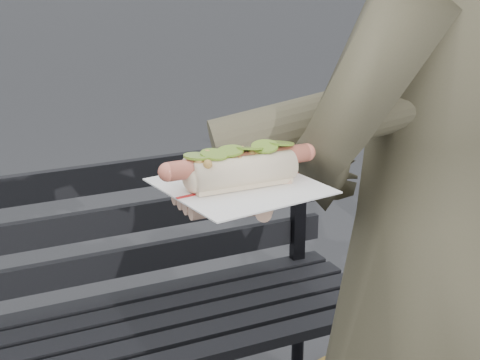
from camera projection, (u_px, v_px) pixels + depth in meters
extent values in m
cylinder|color=black|center=(298.00, 331.00, 2.40)|extent=(0.04, 0.04, 0.45)
cube|color=black|center=(119.00, 354.00, 1.83)|extent=(1.50, 0.07, 0.03)
cube|color=black|center=(109.00, 337.00, 1.91)|extent=(1.50, 0.07, 0.03)
cube|color=black|center=(100.00, 322.00, 1.98)|extent=(1.50, 0.07, 0.03)
cube|color=black|center=(91.00, 307.00, 2.06)|extent=(1.50, 0.07, 0.03)
cube|color=black|center=(298.00, 202.00, 2.28)|extent=(0.04, 0.03, 0.42)
cube|color=black|center=(86.00, 269.00, 2.05)|extent=(1.50, 0.02, 0.08)
cube|color=black|center=(83.00, 226.00, 2.01)|extent=(1.50, 0.02, 0.08)
cube|color=black|center=(80.00, 181.00, 1.97)|extent=(1.50, 0.02, 0.08)
imported|color=#4B4832|center=(422.00, 259.00, 1.32)|extent=(0.77, 0.63, 1.81)
cylinder|color=#4B4832|center=(369.00, 110.00, 1.15)|extent=(0.51, 0.23, 0.19)
cylinder|color=#D8A384|center=(263.00, 188.00, 0.99)|extent=(0.09, 0.08, 0.07)
ellipsoid|color=#D8A384|center=(240.00, 198.00, 0.97)|extent=(0.10, 0.12, 0.03)
cylinder|color=#D8A384|center=(211.00, 210.00, 0.92)|extent=(0.05, 0.02, 0.02)
cylinder|color=#D8A384|center=(205.00, 205.00, 0.94)|extent=(0.05, 0.02, 0.02)
cylinder|color=#D8A384|center=(199.00, 200.00, 0.96)|extent=(0.05, 0.02, 0.02)
cylinder|color=#D8A384|center=(193.00, 196.00, 0.97)|extent=(0.05, 0.02, 0.02)
cylinder|color=#D8A384|center=(266.00, 209.00, 0.93)|extent=(0.04, 0.05, 0.02)
cube|color=white|center=(240.00, 186.00, 0.97)|extent=(0.21, 0.21, 0.00)
cube|color=#B21E1E|center=(240.00, 185.00, 0.97)|extent=(0.19, 0.03, 0.00)
cylinder|color=#D96C53|center=(240.00, 162.00, 0.96)|extent=(0.20, 0.03, 0.02)
sphere|color=#D96C53|center=(168.00, 172.00, 0.91)|extent=(0.03, 0.03, 0.02)
sphere|color=#D96C53|center=(306.00, 152.00, 1.00)|extent=(0.02, 0.03, 0.02)
sphere|color=#9E6B2D|center=(199.00, 163.00, 0.92)|extent=(0.01, 0.01, 0.01)
sphere|color=#9E6B2D|center=(259.00, 147.00, 0.99)|extent=(0.01, 0.01, 0.01)
sphere|color=#9E6B2D|center=(206.00, 159.00, 0.93)|extent=(0.01, 0.01, 0.01)
sphere|color=#9E6B2D|center=(275.00, 154.00, 0.98)|extent=(0.01, 0.01, 0.01)
sphere|color=#9E6B2D|center=(240.00, 160.00, 0.94)|extent=(0.01, 0.01, 0.01)
sphere|color=#9E6B2D|center=(233.00, 163.00, 0.94)|extent=(0.01, 0.01, 0.01)
sphere|color=#9E6B2D|center=(209.00, 165.00, 0.93)|extent=(0.01, 0.01, 0.01)
sphere|color=#9E6B2D|center=(260.00, 155.00, 0.97)|extent=(0.01, 0.01, 0.01)
sphere|color=#9E6B2D|center=(233.00, 161.00, 0.94)|extent=(0.01, 0.01, 0.01)
sphere|color=#9E6B2D|center=(236.00, 157.00, 0.96)|extent=(0.01, 0.01, 0.01)
sphere|color=#9E6B2D|center=(227.00, 152.00, 0.97)|extent=(0.01, 0.01, 0.01)
sphere|color=#9E6B2D|center=(257.00, 153.00, 0.96)|extent=(0.01, 0.01, 0.01)
sphere|color=#9E6B2D|center=(266.00, 155.00, 0.96)|extent=(0.01, 0.01, 0.01)
sphere|color=#9E6B2D|center=(208.00, 164.00, 0.91)|extent=(0.01, 0.01, 0.01)
sphere|color=#9E6B2D|center=(206.00, 160.00, 0.93)|extent=(0.01, 0.01, 0.01)
sphere|color=#9E6B2D|center=(259.00, 153.00, 0.97)|extent=(0.01, 0.01, 0.01)
sphere|color=#9E6B2D|center=(243.00, 149.00, 0.97)|extent=(0.01, 0.01, 0.01)
sphere|color=#9E6B2D|center=(257.00, 148.00, 0.98)|extent=(0.01, 0.01, 0.01)
sphere|color=#9E6B2D|center=(261.00, 156.00, 0.97)|extent=(0.01, 0.01, 0.01)
sphere|color=#9E6B2D|center=(264.00, 154.00, 0.97)|extent=(0.01, 0.01, 0.01)
sphere|color=#9E6B2D|center=(232.00, 165.00, 0.93)|extent=(0.01, 0.01, 0.01)
sphere|color=#9E6B2D|center=(252.00, 154.00, 0.96)|extent=(0.01, 0.01, 0.01)
sphere|color=#9E6B2D|center=(207.00, 155.00, 0.94)|extent=(0.01, 0.01, 0.01)
sphere|color=#9E6B2D|center=(202.00, 161.00, 0.94)|extent=(0.01, 0.01, 0.01)
cylinder|color=olive|center=(197.00, 156.00, 0.93)|extent=(0.04, 0.04, 0.01)
cylinder|color=olive|center=(214.00, 154.00, 0.93)|extent=(0.04, 0.04, 0.01)
cylinder|color=olive|center=(230.00, 151.00, 0.95)|extent=(0.04, 0.04, 0.01)
cylinder|color=olive|center=(250.00, 148.00, 0.96)|extent=(0.04, 0.04, 0.01)
cylinder|color=olive|center=(265.00, 146.00, 0.96)|extent=(0.04, 0.04, 0.01)
cylinder|color=olive|center=(281.00, 143.00, 0.98)|extent=(0.04, 0.04, 0.01)
cube|color=brown|center=(297.00, 293.00, 3.14)|extent=(0.09, 0.08, 0.00)
cube|color=brown|center=(154.00, 297.00, 3.11)|extent=(0.09, 0.08, 0.00)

